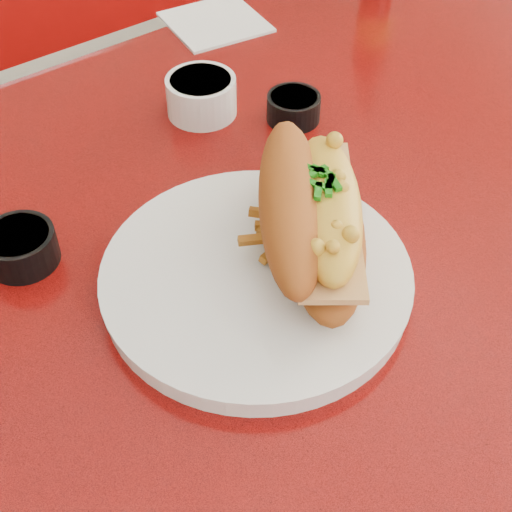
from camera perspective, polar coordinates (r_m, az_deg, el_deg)
ground at (r=1.40m, az=3.19°, el=-18.95°), size 8.00×8.00×0.00m
diner_table at (r=0.89m, az=4.76°, el=-1.91°), size 1.23×0.83×0.77m
booth_bench_far at (r=1.63m, az=-14.97°, el=7.30°), size 1.20×0.51×0.90m
dinner_plate at (r=0.65m, az=-0.00°, el=-1.75°), size 0.29×0.29×0.02m
mac_hoagie at (r=0.64m, az=4.54°, el=3.46°), size 0.23×0.25×0.10m
fries_pile at (r=0.68m, az=4.11°, el=2.72°), size 0.10×0.09×0.03m
fork at (r=0.69m, az=3.77°, el=2.46°), size 0.04×0.15×0.00m
gravy_ramekin at (r=0.86m, az=-4.39°, el=12.73°), size 0.10×0.10×0.05m
sauce_cup_left at (r=0.71m, az=-18.33°, el=0.77°), size 0.07×0.07×0.03m
sauce_cup_right at (r=0.85m, az=3.02°, el=11.84°), size 0.08×0.08×0.03m
paper_napkin at (r=1.06m, az=-3.27°, el=18.19°), size 0.14×0.14×0.00m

